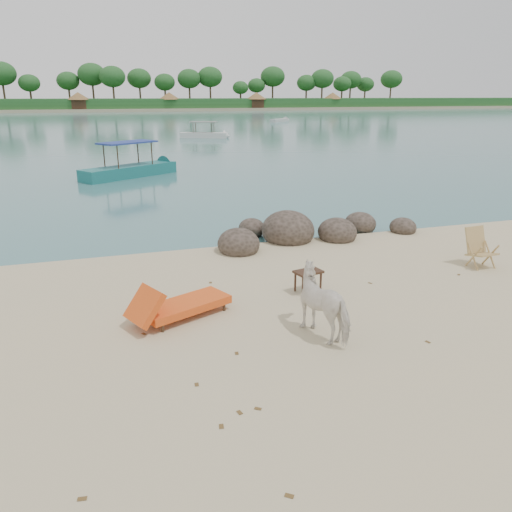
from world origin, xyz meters
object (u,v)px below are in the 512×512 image
Objects in this scene: boulders at (301,232)px; boat_near at (128,148)px; deck_chair at (483,250)px; side_table at (308,283)px; cow at (326,304)px; lounge_chair at (185,302)px.

boat_near reaches higher than boulders.
deck_chair is 19.12m from boat_near.
boulders reaches higher than side_table.
cow is 19.93m from boat_near.
boat_near reaches higher than deck_chair.
boulders is 14.57m from boat_near.
boulders is 4.19m from side_table.
cow is at bearing -116.91° from side_table.
boat_near is (0.25, 18.33, 1.15)m from lounge_chair.
boulders is at bearing 22.26° from lounge_chair.
boulders is at bearing -127.35° from cow.
lounge_chair is 7.45m from deck_chair.
side_table is 4.71m from deck_chair.
boat_near is at bearing 105.78° from boulders.
cow is 0.23× the size of boat_near.
side_table is at bearing 178.51° from deck_chair.
boat_near is (-1.98, 19.82, 0.87)m from cow.
cow is at bearing -108.58° from boulders.
deck_chair is at bearing -10.26° from side_table.
boulders is 4.50× the size of cow.
boulders is 6.18m from cow.
deck_chair is at bearing -176.59° from cow.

